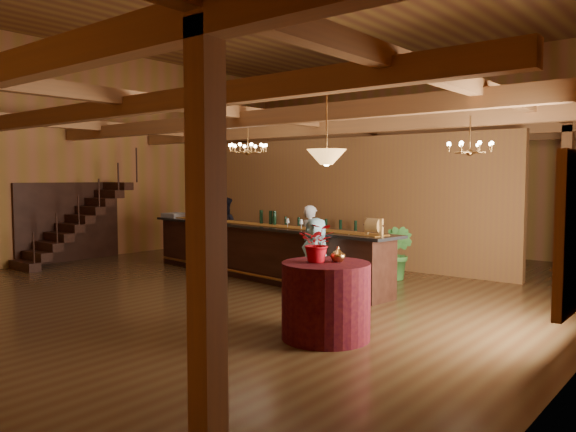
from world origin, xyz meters
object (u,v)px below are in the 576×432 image
Objects in this scene: tasting_bar at (259,251)px; staff_second at (224,231)px; backbar_shelf at (312,246)px; chandelier_left at (248,148)px; beverage_dispenser at (201,207)px; round_table at (326,301)px; bartender at (311,241)px; chandelier_right at (470,147)px; raffle_drum at (374,226)px; guest at (316,258)px; pendant_lamp at (327,157)px; floor_plant at (398,253)px.

staff_second is at bearing 162.91° from tasting_bar.
chandelier_left reaches higher than backbar_shelf.
chandelier_left is (1.87, -0.36, 1.33)m from beverage_dispenser.
round_table is 0.71× the size of staff_second.
chandelier_left is at bearing 152.19° from staff_second.
bartender is (1.08, 0.80, -1.98)m from chandelier_left.
chandelier_right is at bearing 5.13° from beverage_dispenser.
chandelier_left is 4.53m from chandelier_right.
raffle_drum is 1.20m from guest.
pendant_lamp is (4.14, -5.26, 1.99)m from backbar_shelf.
chandelier_left is (-3.31, 0.40, 1.44)m from raffle_drum.
chandelier_left is 0.89× the size of pendant_lamp.
tasting_bar is 4.14× the size of staff_second.
pendant_lamp is at bearing 148.29° from bartender.
bartender is 1.09× the size of guest.
tasting_bar is 2.34m from beverage_dispenser.
round_table is 4.58m from floor_plant.
chandelier_left reaches higher than staff_second.
beverage_dispenser reaches higher than round_table.
pendant_lamp is at bearing -97.62° from chandelier_right.
raffle_drum is 0.29× the size of round_table.
staff_second is (-4.96, 1.31, -0.48)m from raffle_drum.
beverage_dispenser is 0.36× the size of staff_second.
raffle_drum is at bearing -0.99° from tasting_bar.
tasting_bar is 4.84× the size of guest.
chandelier_right reaches higher than bartender.
pendant_lamp is at bearing 0.00° from round_table.
chandelier_right is (1.12, 1.33, 1.35)m from raffle_drum.
round_table is 1.31× the size of pendant_lamp.
raffle_drum is 5.15m from staff_second.
floor_plant reaches higher than round_table.
raffle_drum reaches higher than guest.
backbar_shelf is 4.15m from guest.
raffle_drum is 0.22× the size of bartender.
round_table is at bearing 148.29° from bartender.
tasting_bar is at bearing -75.73° from backbar_shelf.
pendant_lamp reaches higher than tasting_bar.
floor_plant is at bearing -168.79° from staff_second.
round_table is 4.54m from bartender.
tasting_bar reaches higher than floor_plant.
beverage_dispenser is 0.39× the size of bartender.
beverage_dispenser is 5.23m from raffle_drum.
chandelier_left is 2.39m from bartender.
backbar_shelf is (-3.50, 2.95, -0.90)m from raffle_drum.
raffle_drum is 0.42× the size of chandelier_right.
beverage_dispenser reaches higher than backbar_shelf.
beverage_dispenser is 0.75× the size of chandelier_left.
pendant_lamp is (0.64, -2.32, 1.09)m from raffle_drum.
raffle_drum is 3.63m from chandelier_left.
floor_plant is (4.32, 0.78, -0.26)m from staff_second.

